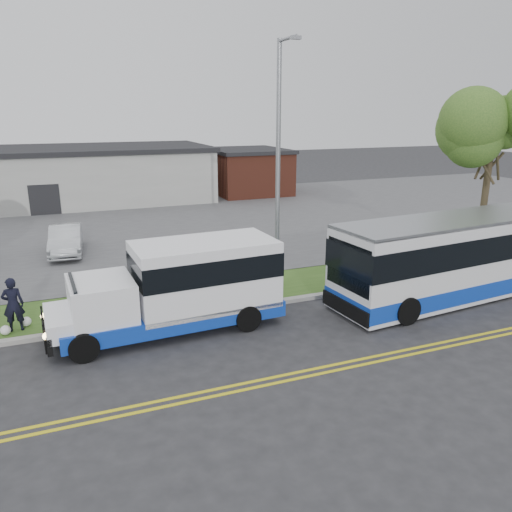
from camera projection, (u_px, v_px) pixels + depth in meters
name	position (u px, v px, depth m)	size (l,w,h in m)	color
ground	(230.00, 324.00, 17.19)	(140.00, 140.00, 0.00)	#28282B
lane_line_north	(275.00, 377.00, 13.75)	(70.00, 0.12, 0.01)	yellow
lane_line_south	(279.00, 382.00, 13.48)	(70.00, 0.12, 0.01)	yellow
curb	(220.00, 310.00, 18.15)	(80.00, 0.30, 0.15)	#9E9B93
verge	(206.00, 295.00, 19.76)	(80.00, 3.30, 0.10)	#33551C
parking_lot	(146.00, 223.00, 32.34)	(80.00, 25.00, 0.10)	#4C4C4F
commercial_building	(44.00, 176.00, 38.54)	(25.40, 10.40, 4.35)	#9E9E99
brick_wing	(248.00, 171.00, 43.55)	(6.30, 7.30, 3.90)	brown
tree_east	(493.00, 130.00, 23.07)	(5.20, 5.20, 8.33)	#34271C
streetlight_near	(279.00, 160.00, 19.21)	(0.35, 1.53, 9.50)	gray
shuttle_bus	(184.00, 284.00, 16.52)	(7.73, 2.88, 2.92)	#1038AE
transit_bus	(465.00, 256.00, 19.52)	(11.68, 3.66, 3.19)	silver
pedestrian	(13.00, 304.00, 16.20)	(0.67, 0.44, 1.83)	black
parked_car_a	(66.00, 240.00, 25.13)	(1.51, 4.32, 1.42)	#BABEC2
grocery_bag_left	(5.00, 330.00, 16.08)	(0.32, 0.32, 0.32)	white
grocery_bag_right	(26.00, 322.00, 16.74)	(0.32, 0.32, 0.32)	white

